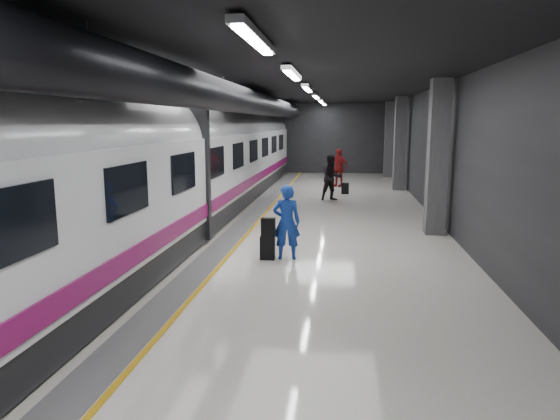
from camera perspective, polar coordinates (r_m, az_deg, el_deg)
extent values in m
plane|color=silver|center=(13.52, -0.77, -4.01)|extent=(40.00, 40.00, 0.00)
cube|color=black|center=(13.18, -0.82, 15.34)|extent=(10.00, 40.00, 0.02)
cube|color=#28282B|center=(33.06, 4.10, 8.17)|extent=(10.00, 0.02, 4.50)
cube|color=#28282B|center=(14.71, -20.55, 5.38)|extent=(0.02, 40.00, 4.50)
cube|color=#28282B|center=(13.41, 20.96, 4.97)|extent=(0.02, 40.00, 4.50)
cube|color=slate|center=(13.77, -6.36, -3.79)|extent=(0.65, 39.80, 0.01)
cube|color=gold|center=(13.68, -4.73, -3.85)|extent=(0.10, 39.80, 0.01)
cylinder|color=black|center=(13.38, -6.48, 12.84)|extent=(0.80, 38.00, 0.80)
cube|color=silver|center=(7.19, -2.89, 19.06)|extent=(0.22, 2.60, 0.10)
cube|color=silver|center=(12.11, 1.41, 15.34)|extent=(0.22, 2.60, 0.10)
cube|color=silver|center=(17.07, 3.17, 13.76)|extent=(0.22, 2.60, 0.10)
cube|color=silver|center=(22.06, 4.13, 12.88)|extent=(0.22, 2.60, 0.10)
cube|color=silver|center=(27.04, 4.73, 12.33)|extent=(0.22, 2.60, 0.10)
cube|color=silver|center=(31.04, 5.07, 12.01)|extent=(0.22, 2.60, 0.10)
cube|color=#515154|center=(15.27, 17.56, 5.69)|extent=(0.55, 0.55, 4.50)
cube|color=#515154|center=(25.16, 13.54, 7.37)|extent=(0.55, 0.55, 4.50)
cube|color=#515154|center=(31.13, 12.36, 7.86)|extent=(0.55, 0.55, 4.50)
cube|color=black|center=(14.25, -13.84, -2.13)|extent=(2.80, 38.00, 0.60)
cube|color=white|center=(14.03, -14.07, 3.47)|extent=(2.90, 38.00, 2.20)
cylinder|color=white|center=(13.96, -14.24, 7.34)|extent=(2.80, 38.00, 2.80)
cube|color=#800B51|center=(13.68, -8.18, 0.12)|extent=(0.04, 38.00, 0.35)
cube|color=black|center=(14.01, -14.12, 4.48)|extent=(3.05, 0.25, 3.80)
cube|color=black|center=(6.26, -28.17, -1.46)|extent=(0.05, 1.60, 0.85)
cube|color=black|center=(8.84, -16.97, 2.30)|extent=(0.05, 1.60, 0.85)
cube|color=black|center=(11.62, -10.94, 4.28)|extent=(0.05, 1.60, 0.85)
cube|color=black|center=(14.49, -7.25, 5.47)|extent=(0.05, 1.60, 0.85)
cube|color=black|center=(17.41, -4.79, 6.25)|extent=(0.05, 1.60, 0.85)
cube|color=black|center=(20.35, -3.03, 6.80)|extent=(0.05, 1.60, 0.85)
cube|color=black|center=(23.30, -1.71, 7.21)|extent=(0.05, 1.60, 0.85)
cube|color=black|center=(26.27, -0.68, 7.52)|extent=(0.05, 1.60, 0.85)
cube|color=black|center=(29.24, 0.13, 7.77)|extent=(0.05, 1.60, 0.85)
imported|color=#174CAF|center=(11.96, 0.75, -1.40)|extent=(0.72, 0.52, 1.81)
cube|color=black|center=(12.06, -1.44, -4.32)|extent=(0.36, 0.23, 0.58)
cube|color=black|center=(11.92, -1.35, -1.98)|extent=(0.34, 0.18, 0.44)
imported|color=black|center=(21.23, 5.92, 3.66)|extent=(1.14, 1.03, 1.92)
imported|color=maroon|center=(25.96, 6.69, 4.84)|extent=(1.24, 0.92, 1.96)
cube|color=black|center=(23.37, 7.45, 2.47)|extent=(0.35, 0.23, 0.51)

